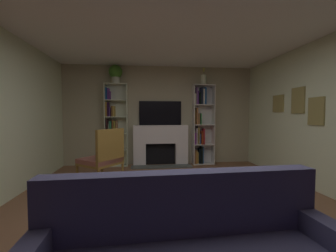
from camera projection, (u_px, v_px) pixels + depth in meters
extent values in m
plane|color=brown|center=(179.00, 217.00, 2.85)|extent=(7.49, 7.49, 0.00)
cube|color=tan|center=(160.00, 115.00, 5.91)|extent=(5.11, 0.06, 2.60)
cube|color=olive|center=(316.00, 111.00, 3.75)|extent=(0.03, 0.34, 0.48)
cube|color=#635EA3|center=(316.00, 111.00, 3.75)|extent=(0.01, 0.28, 0.42)
cube|color=olive|center=(298.00, 100.00, 4.19)|extent=(0.03, 0.35, 0.49)
cube|color=#4E6598|center=(298.00, 100.00, 4.18)|extent=(0.01, 0.29, 0.43)
cube|color=olive|center=(278.00, 104.00, 4.80)|extent=(0.03, 0.36, 0.37)
cube|color=gray|center=(278.00, 104.00, 4.80)|extent=(0.01, 0.30, 0.31)
cube|color=white|center=(179.00, 8.00, 2.71)|extent=(5.11, 6.36, 0.06)
cube|color=white|center=(140.00, 154.00, 5.74)|extent=(0.32, 0.26, 0.57)
cube|color=white|center=(181.00, 153.00, 5.86)|extent=(0.32, 0.26, 0.57)
cube|color=white|center=(161.00, 134.00, 5.77)|extent=(1.42, 0.26, 0.47)
cube|color=black|center=(160.00, 153.00, 5.89)|extent=(0.78, 0.08, 0.57)
cube|color=#4F5754|center=(162.00, 167.00, 5.54)|extent=(1.52, 0.30, 0.03)
cube|color=black|center=(160.00, 113.00, 5.84)|extent=(1.11, 0.06, 0.63)
cube|color=silver|center=(105.00, 125.00, 5.60)|extent=(0.02, 0.28, 2.11)
cube|color=silver|center=(127.00, 125.00, 5.66)|extent=(0.02, 0.28, 2.11)
cube|color=silver|center=(117.00, 125.00, 5.75)|extent=(0.57, 0.02, 2.11)
cube|color=silver|center=(117.00, 165.00, 5.68)|extent=(0.53, 0.28, 0.02)
cube|color=olive|center=(107.00, 160.00, 5.66)|extent=(0.04, 0.22, 0.28)
cube|color=olive|center=(109.00, 160.00, 5.65)|extent=(0.03, 0.23, 0.28)
cube|color=#582C81|center=(111.00, 160.00, 5.68)|extent=(0.04, 0.19, 0.27)
cube|color=#AF3722|center=(113.00, 160.00, 5.68)|extent=(0.03, 0.21, 0.28)
cube|color=beige|center=(115.00, 160.00, 5.69)|extent=(0.04, 0.20, 0.27)
cube|color=silver|center=(117.00, 150.00, 5.66)|extent=(0.53, 0.28, 0.02)
cube|color=#35784E|center=(107.00, 144.00, 5.67)|extent=(0.04, 0.16, 0.28)
cube|color=#2A4D8D|center=(109.00, 145.00, 5.65)|extent=(0.03, 0.21, 0.22)
cube|color=brown|center=(110.00, 143.00, 5.66)|extent=(0.03, 0.19, 0.33)
cube|color=silver|center=(116.00, 133.00, 5.64)|extent=(0.53, 0.28, 0.02)
cube|color=black|center=(107.00, 126.00, 5.63)|extent=(0.04, 0.18, 0.36)
cube|color=beige|center=(109.00, 128.00, 5.63)|extent=(0.02, 0.19, 0.24)
cube|color=#226948|center=(111.00, 127.00, 5.62)|extent=(0.04, 0.23, 0.30)
cube|color=brown|center=(113.00, 126.00, 5.65)|extent=(0.02, 0.18, 0.33)
cube|color=olive|center=(115.00, 127.00, 5.65)|extent=(0.04, 0.19, 0.31)
cube|color=#8D6342|center=(117.00, 127.00, 5.64)|extent=(0.03, 0.22, 0.31)
cube|color=silver|center=(116.00, 117.00, 5.62)|extent=(0.53, 0.28, 0.02)
cube|color=olive|center=(107.00, 109.00, 5.59)|extent=(0.03, 0.21, 0.36)
cube|color=#240D2D|center=(109.00, 110.00, 5.61)|extent=(0.04, 0.19, 0.35)
cube|color=#4C3178|center=(110.00, 112.00, 5.60)|extent=(0.02, 0.23, 0.23)
cube|color=brown|center=(112.00, 111.00, 5.63)|extent=(0.04, 0.17, 0.27)
cube|color=olive|center=(114.00, 111.00, 5.61)|extent=(0.04, 0.23, 0.26)
cube|color=silver|center=(116.00, 100.00, 5.60)|extent=(0.53, 0.28, 0.02)
cube|color=#19519A|center=(106.00, 94.00, 5.59)|extent=(0.03, 0.17, 0.31)
cube|color=#582E7E|center=(109.00, 94.00, 5.59)|extent=(0.04, 0.19, 0.29)
cube|color=#522973|center=(110.00, 96.00, 5.59)|extent=(0.02, 0.20, 0.22)
cube|color=silver|center=(116.00, 84.00, 5.57)|extent=(0.53, 0.28, 0.02)
cube|color=silver|center=(193.00, 125.00, 5.84)|extent=(0.02, 0.30, 2.11)
cube|color=silver|center=(213.00, 125.00, 5.90)|extent=(0.02, 0.30, 2.11)
cube|color=silver|center=(202.00, 124.00, 6.01)|extent=(0.57, 0.02, 2.11)
cube|color=silver|center=(203.00, 163.00, 5.92)|extent=(0.53, 0.30, 0.02)
cube|color=brown|center=(194.00, 156.00, 5.90)|extent=(0.04, 0.22, 0.37)
cube|color=#A37028|center=(196.00, 157.00, 5.91)|extent=(0.02, 0.22, 0.36)
cube|color=#A37631|center=(197.00, 158.00, 5.93)|extent=(0.04, 0.18, 0.29)
cube|color=black|center=(199.00, 156.00, 5.93)|extent=(0.04, 0.20, 0.39)
cube|color=black|center=(201.00, 155.00, 5.92)|extent=(0.03, 0.24, 0.44)
cube|color=#28548F|center=(202.00, 155.00, 5.95)|extent=(0.03, 0.19, 0.44)
cube|color=silver|center=(203.00, 144.00, 5.90)|extent=(0.53, 0.30, 0.02)
cube|color=#652B75|center=(194.00, 138.00, 5.87)|extent=(0.04, 0.24, 0.30)
cube|color=beige|center=(196.00, 136.00, 5.89)|extent=(0.03, 0.20, 0.43)
cube|color=olive|center=(198.00, 136.00, 5.89)|extent=(0.03, 0.21, 0.45)
cube|color=#2B5082|center=(199.00, 139.00, 5.92)|extent=(0.04, 0.17, 0.27)
cube|color=#B83D1B|center=(202.00, 137.00, 5.89)|extent=(0.02, 0.25, 0.35)
cube|color=#A32432|center=(203.00, 136.00, 5.89)|extent=(0.02, 0.25, 0.42)
cube|color=silver|center=(203.00, 125.00, 5.87)|extent=(0.53, 0.30, 0.02)
cube|color=olive|center=(194.00, 117.00, 5.88)|extent=(0.04, 0.17, 0.38)
cube|color=#955E36|center=(196.00, 116.00, 5.85)|extent=(0.04, 0.23, 0.43)
cube|color=#97603B|center=(198.00, 119.00, 5.88)|extent=(0.04, 0.19, 0.29)
cube|color=#287D40|center=(200.00, 119.00, 5.86)|extent=(0.02, 0.23, 0.29)
cube|color=silver|center=(203.00, 105.00, 5.84)|extent=(0.53, 0.30, 0.02)
cube|color=beige|center=(195.00, 99.00, 5.82)|extent=(0.03, 0.23, 0.28)
cube|color=#5F3D6F|center=(196.00, 96.00, 5.83)|extent=(0.03, 0.22, 0.45)
cube|color=#562A77|center=(198.00, 98.00, 5.86)|extent=(0.04, 0.17, 0.36)
cube|color=black|center=(199.00, 99.00, 5.85)|extent=(0.02, 0.21, 0.31)
cube|color=black|center=(201.00, 96.00, 5.85)|extent=(0.04, 0.20, 0.44)
cube|color=beige|center=(203.00, 97.00, 5.85)|extent=(0.04, 0.22, 0.40)
cube|color=navy|center=(205.00, 96.00, 5.87)|extent=(0.04, 0.19, 0.45)
cube|color=silver|center=(204.00, 85.00, 5.82)|extent=(0.53, 0.30, 0.02)
cylinder|color=beige|center=(116.00, 80.00, 5.56)|extent=(0.20, 0.20, 0.16)
sphere|color=#417D26|center=(116.00, 72.00, 5.55)|extent=(0.34, 0.34, 0.34)
cylinder|color=beige|center=(204.00, 80.00, 5.81)|extent=(0.14, 0.14, 0.26)
cylinder|color=#4C7F3F|center=(204.00, 73.00, 5.78)|extent=(0.01, 0.01, 0.10)
sphere|color=#DAD855|center=(204.00, 71.00, 5.77)|extent=(0.05, 0.05, 0.05)
cylinder|color=#4C7F3F|center=(204.00, 72.00, 5.82)|extent=(0.01, 0.01, 0.16)
sphere|color=#DAD855|center=(204.00, 69.00, 5.82)|extent=(0.05, 0.05, 0.05)
cube|color=#4B4A6F|center=(183.00, 203.00, 1.62)|extent=(2.04, 0.25, 0.46)
cylinder|color=olive|center=(99.00, 181.00, 3.65)|extent=(0.04, 0.04, 0.45)
cylinder|color=olive|center=(123.00, 173.00, 4.13)|extent=(0.04, 0.04, 0.45)
cylinder|color=olive|center=(77.00, 176.00, 3.95)|extent=(0.04, 0.04, 0.45)
cylinder|color=olive|center=(102.00, 169.00, 4.43)|extent=(0.04, 0.04, 0.45)
cube|color=#925349|center=(100.00, 160.00, 4.03)|extent=(0.85, 0.85, 0.08)
cube|color=olive|center=(100.00, 163.00, 4.03)|extent=(0.85, 0.85, 0.04)
cube|color=olive|center=(111.00, 147.00, 3.87)|extent=(0.43, 0.52, 0.62)
cube|color=brown|center=(175.00, 209.00, 2.18)|extent=(0.78, 0.54, 0.04)
cylinder|color=brown|center=(137.00, 246.00, 1.91)|extent=(0.05, 0.05, 0.36)
cylinder|color=brown|center=(219.00, 240.00, 1.99)|extent=(0.05, 0.05, 0.36)
cylinder|color=brown|center=(138.00, 219.00, 2.40)|extent=(0.05, 0.05, 0.36)
cylinder|color=brown|center=(204.00, 215.00, 2.48)|extent=(0.05, 0.05, 0.36)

